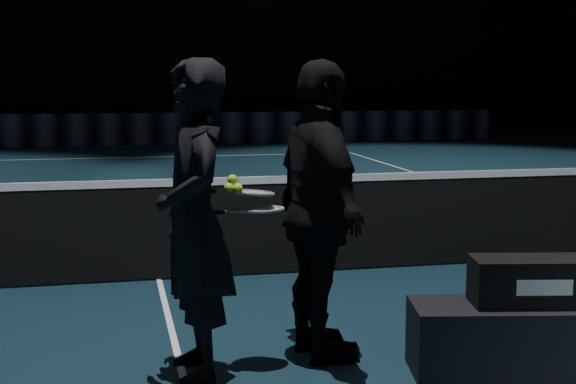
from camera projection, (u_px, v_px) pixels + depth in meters
name	position (u px, v px, depth m)	size (l,w,h in m)	color
floor	(159.00, 280.00, 7.48)	(36.00, 36.00, 0.00)	black
court_lines	(159.00, 280.00, 7.48)	(10.98, 23.78, 0.01)	white
net_mesh	(158.00, 233.00, 7.42)	(12.80, 0.02, 0.86)	black
net_tape	(157.00, 183.00, 7.36)	(12.80, 0.03, 0.07)	white
sponsor_backdrop	(125.00, 129.00, 22.40)	(22.00, 0.15, 0.90)	black
player_bench	(529.00, 338.00, 5.11)	(1.50, 0.50, 0.45)	black
racket_bag	(531.00, 281.00, 5.06)	(0.75, 0.32, 0.30)	black
bag_signature	(545.00, 288.00, 4.90)	(0.35, 0.00, 0.10)	white
player_a	(195.00, 220.00, 4.97)	(0.73, 0.48, 1.99)	black
player_b	(320.00, 212.00, 5.28)	(1.17, 0.49, 1.99)	black
racket_lower	(263.00, 209.00, 5.13)	(0.68, 0.22, 0.03)	black
racket_upper	(253.00, 193.00, 5.13)	(0.68, 0.22, 0.03)	black
tennis_balls	(233.00, 186.00, 5.04)	(0.12, 0.10, 0.12)	#ABE02F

